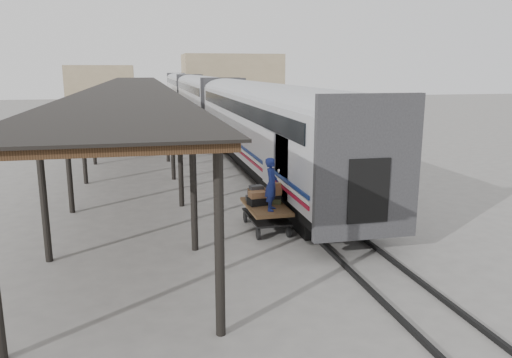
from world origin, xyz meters
The scene contains 11 objects.
ground centered at (0.00, 0.00, 0.00)m, with size 160.00×160.00×0.00m, color slate.
train centered at (3.19, 33.79, 2.69)m, with size 3.45×76.01×4.01m.
canopy centered at (-3.40, 24.00, 4.00)m, with size 4.90×64.30×4.15m.
rails centered at (3.20, 34.00, 0.06)m, with size 1.54×150.00×0.12m.
building_far centered at (14.00, 78.00, 4.00)m, with size 18.00×10.00×8.00m, color tan.
building_left centered at (-10.00, 82.00, 3.00)m, with size 12.00×8.00×6.00m, color tan.
baggage_cart centered at (1.18, -0.58, 0.65)m, with size 1.29×2.42×0.86m.
suitcase_stack centered at (1.11, -0.26, 1.07)m, with size 1.24×1.10×0.58m.
luggage_tug centered at (-1.08, 16.54, 0.54)m, with size 1.22×1.52×1.17m.
porter centered at (1.20, -1.23, 1.71)m, with size 0.62×0.41×1.71m, color navy.
pedestrian centered at (-1.65, 15.95, 0.87)m, with size 1.01×0.42×1.73m, color black.
Camera 1 is at (-2.69, -16.16, 5.29)m, focal length 35.00 mm.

